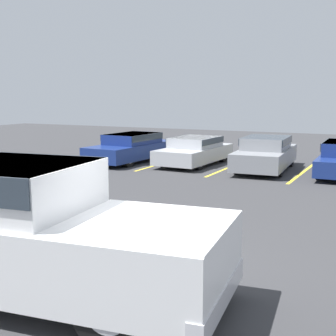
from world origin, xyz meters
TOP-DOWN VIEW (x-y plane):
  - ground_plane at (0.00, 0.00)m, footprint 60.00×60.00m
  - stall_stripe_a at (-7.72, 11.67)m, footprint 0.12×4.88m
  - stall_stripe_b at (-4.86, 11.67)m, footprint 0.12×4.88m
  - stall_stripe_c at (-1.99, 11.67)m, footprint 0.12×4.88m
  - stall_stripe_d at (0.87, 11.67)m, footprint 0.12×4.88m
  - pickup_truck at (-0.49, -0.93)m, footprint 5.80×2.77m
  - parked_sedan_a at (-6.32, 11.45)m, footprint 2.02×4.78m
  - parked_sedan_b at (-3.54, 11.88)m, footprint 1.92×4.26m
  - parked_sedan_c at (-0.54, 11.76)m, footprint 2.05×4.61m

SIDE VIEW (x-z plane):
  - ground_plane at x=0.00m, z-range 0.00..0.00m
  - stall_stripe_a at x=-7.72m, z-range 0.00..0.01m
  - stall_stripe_b at x=-4.86m, z-range 0.00..0.01m
  - stall_stripe_c at x=-1.99m, z-range 0.00..0.01m
  - stall_stripe_d at x=0.87m, z-range 0.00..0.01m
  - parked_sedan_b at x=-3.54m, z-range 0.04..1.17m
  - parked_sedan_a at x=-6.32m, z-range 0.04..1.25m
  - parked_sedan_c at x=-0.54m, z-range 0.04..1.31m
  - pickup_truck at x=-0.49m, z-range -0.01..1.92m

